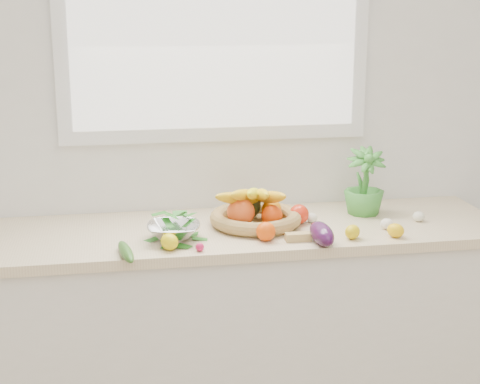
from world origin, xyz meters
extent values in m
cube|color=white|center=(0.00, 2.25, 1.35)|extent=(4.50, 0.02, 2.70)
cube|color=silver|center=(0.00, 1.95, 0.43)|extent=(2.20, 0.58, 0.86)
cube|color=beige|center=(0.00, 1.95, 0.88)|extent=(2.24, 0.62, 0.04)
cube|color=white|center=(0.00, 2.23, 1.75)|extent=(1.30, 0.03, 1.10)
cube|color=white|center=(0.00, 2.21, 1.75)|extent=(1.18, 0.01, 0.98)
sphere|color=#EA4A07|center=(0.12, 1.76, 0.94)|extent=(0.08, 0.08, 0.07)
ellipsoid|color=yellow|center=(-0.25, 1.72, 0.93)|extent=(0.08, 0.09, 0.06)
ellipsoid|color=#E0BF0C|center=(0.45, 1.73, 0.93)|extent=(0.09, 0.09, 0.05)
ellipsoid|color=yellow|center=(0.62, 1.72, 0.93)|extent=(0.09, 0.09, 0.05)
sphere|color=red|center=(0.30, 1.95, 0.94)|extent=(0.08, 0.08, 0.08)
cube|color=tan|center=(0.24, 1.74, 0.92)|extent=(0.10, 0.04, 0.03)
ellipsoid|color=white|center=(0.35, 1.96, 0.92)|extent=(0.05, 0.05, 0.04)
ellipsoid|color=white|center=(0.79, 1.90, 0.92)|extent=(0.05, 0.05, 0.04)
ellipsoid|color=silver|center=(0.62, 1.82, 0.92)|extent=(0.05, 0.05, 0.04)
ellipsoid|color=#37103A|center=(0.32, 1.69, 0.94)|extent=(0.08, 0.20, 0.08)
ellipsoid|color=#265B1A|center=(-0.40, 1.67, 0.92)|extent=(0.07, 0.23, 0.04)
sphere|color=#CC1950|center=(-0.14, 1.69, 0.92)|extent=(0.04, 0.04, 0.03)
imported|color=#3F9135|center=(0.60, 2.05, 1.03)|extent=(0.18, 0.18, 0.30)
cylinder|color=tan|center=(0.12, 1.96, 0.91)|extent=(0.40, 0.40, 0.01)
torus|color=tan|center=(0.12, 1.96, 0.93)|extent=(0.47, 0.47, 0.06)
sphere|color=#E8551D|center=(0.05, 1.93, 0.97)|extent=(0.14, 0.14, 0.11)
sphere|color=#DA3B06|center=(0.17, 1.90, 0.95)|extent=(0.11, 0.11, 0.08)
sphere|color=orange|center=(0.19, 2.00, 0.95)|extent=(0.10, 0.10, 0.08)
ellipsoid|color=black|center=(0.11, 2.03, 0.97)|extent=(0.12, 0.12, 0.11)
ellipsoid|color=gold|center=(0.04, 1.95, 1.02)|extent=(0.23, 0.17, 0.11)
ellipsoid|color=yellow|center=(0.08, 1.95, 1.03)|extent=(0.18, 0.22, 0.11)
ellipsoid|color=#FFF415|center=(0.11, 1.95, 1.04)|extent=(0.12, 0.25, 0.11)
ellipsoid|color=yellow|center=(0.14, 1.95, 1.03)|extent=(0.05, 0.25, 0.11)
ellipsoid|color=gold|center=(0.17, 1.95, 1.02)|extent=(0.12, 0.25, 0.11)
cylinder|color=silver|center=(-0.22, 1.83, 0.91)|extent=(0.09, 0.09, 0.02)
imported|color=silver|center=(-0.22, 1.83, 0.94)|extent=(0.22, 0.22, 0.05)
ellipsoid|color=#225C17|center=(-0.22, 1.83, 0.98)|extent=(0.17, 0.17, 0.06)
camera|label=1|loc=(-0.44, -0.81, 1.78)|focal=55.00mm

